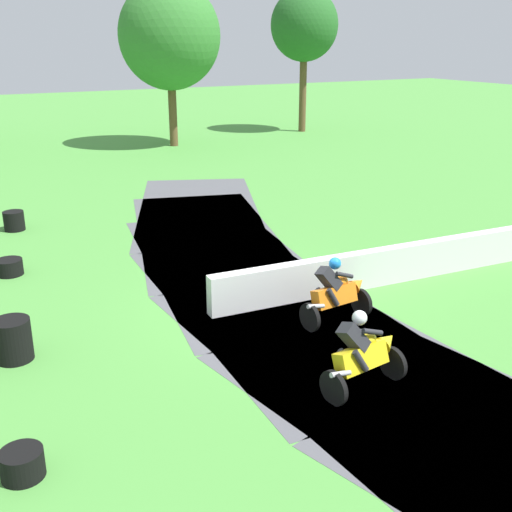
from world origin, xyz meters
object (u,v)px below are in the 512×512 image
(tire_stack_far, at_px, (22,464))
(tire_stack_mid_a, at_px, (9,267))
(motorcycle_chase_yellow, at_px, (363,353))
(tire_stack_mid_b, at_px, (13,340))
(tire_stack_near, at_px, (14,221))
(motorcycle_lead_orange, at_px, (337,292))

(tire_stack_far, bearing_deg, tire_stack_mid_a, 83.54)
(motorcycle_chase_yellow, distance_m, tire_stack_mid_b, 6.40)
(tire_stack_mid_a, distance_m, tire_stack_far, 8.31)
(motorcycle_chase_yellow, xyz_separation_m, tire_stack_mid_b, (-5.15, 3.79, -0.23))
(tire_stack_mid_b, bearing_deg, motorcycle_chase_yellow, -36.38)
(tire_stack_near, bearing_deg, tire_stack_mid_b, -97.99)
(motorcycle_lead_orange, distance_m, tire_stack_mid_a, 8.38)
(motorcycle_chase_yellow, bearing_deg, tire_stack_mid_b, 143.62)
(motorcycle_lead_orange, distance_m, tire_stack_near, 11.31)
(tire_stack_near, relative_size, tire_stack_far, 1.05)
(motorcycle_lead_orange, xyz_separation_m, tire_stack_near, (-5.05, 10.11, -0.34))
(motorcycle_lead_orange, height_order, tire_stack_near, motorcycle_lead_orange)
(tire_stack_mid_a, relative_size, tire_stack_far, 1.12)
(tire_stack_mid_a, bearing_deg, tire_stack_far, -96.46)
(motorcycle_lead_orange, distance_m, motorcycle_chase_yellow, 2.67)
(tire_stack_near, height_order, tire_stack_far, tire_stack_near)
(motorcycle_chase_yellow, bearing_deg, tire_stack_far, 177.37)
(motorcycle_chase_yellow, height_order, tire_stack_mid_a, motorcycle_chase_yellow)
(motorcycle_lead_orange, xyz_separation_m, motorcycle_chase_yellow, (-1.14, -2.42, -0.01))
(tire_stack_near, bearing_deg, tire_stack_far, -97.52)
(tire_stack_near, relative_size, tire_stack_mid_a, 0.94)
(motorcycle_chase_yellow, height_order, tire_stack_near, motorcycle_chase_yellow)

